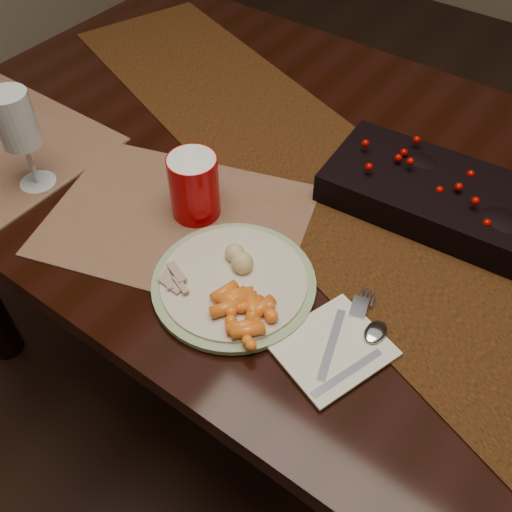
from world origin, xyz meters
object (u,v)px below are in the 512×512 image
Objects in this scene: napkin at (332,348)px; red_cup at (194,186)px; placemat_main at (178,220)px; dinner_plate at (234,282)px; dining_table at (328,313)px; baby_carrots at (230,307)px; centerpiece at (436,190)px; mashed_potatoes at (238,249)px; turkey_shreds at (182,280)px; wine_glass at (23,142)px.

red_cup is (-0.34, 0.10, 0.06)m from napkin.
placemat_main is 0.18m from dinner_plate.
baby_carrots is at bearing -89.79° from dining_table.
mashed_potatoes is (-0.20, -0.31, -0.00)m from centerpiece.
dining_table is 23.10× the size of turkey_shreds.
centerpiece reaches higher than mashed_potatoes.
mashed_potatoes reaches higher than placemat_main.
red_cup is (-0.13, 0.05, 0.02)m from mashed_potatoes.
dinner_plate reaches higher than dining_table.
turkey_shreds is 0.18m from red_cup.
dining_table is at bearing 75.39° from turkey_shreds.
red_cup is at bearing 158.16° from mashed_potatoes.
centerpiece is (0.14, 0.05, 0.42)m from dining_table.
wine_glass is at bearing -158.61° from red_cup.
baby_carrots is 0.56× the size of wine_glass.
mashed_potatoes reaches higher than napkin.
placemat_main is 2.91× the size of napkin.
turkey_shreds is (-0.23, -0.41, -0.01)m from centerpiece.
napkin is 0.79× the size of wine_glass.
turkey_shreds is at bearing -151.05° from napkin.
mashed_potatoes is at bearing 118.89° from dinner_plate.
turkey_shreds is at bearing -63.25° from placemat_main.
baby_carrots is 0.24m from red_cup.
dinner_plate is 1.70× the size of napkin.
placemat_main is at bearing 160.76° from dinner_plate.
dinner_plate is at bearing -116.30° from centerpiece.
wine_glass is (-0.63, -0.01, 0.09)m from napkin.
centerpiece is 0.37m from napkin.
wine_glass reaches higher than mashed_potatoes.
wine_glass reaches higher than placemat_main.
mashed_potatoes is at bearing -21.84° from red_cup.
dining_table is 0.49m from mashed_potatoes.
wine_glass is at bearing 178.24° from placemat_main.
baby_carrots is (0.00, -0.35, 0.40)m from dining_table.
red_cup reaches higher than turkey_shreds.
napkin is at bearing 10.06° from turkey_shreds.
baby_carrots is 0.11m from mashed_potatoes.
red_cup reaches higher than napkin.
dinner_plate is at bearing 123.47° from baby_carrots.
placemat_main reaches higher than dining_table.
dinner_plate reaches higher than placemat_main.
baby_carrots is at bearing -56.53° from dinner_plate.
placemat_main is 2.30× the size of wine_glass.
napkin is (0.36, -0.07, 0.00)m from placemat_main.
baby_carrots is at bearing -3.73° from wine_glass.
dinner_plate is at bearing -164.21° from napkin.
mashed_potatoes is at bearing 68.64° from turkey_shreds.
dining_table is 25.22× the size of mashed_potatoes.
baby_carrots reaches higher than dining_table.
baby_carrots is at bearing 1.48° from turkey_shreds.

